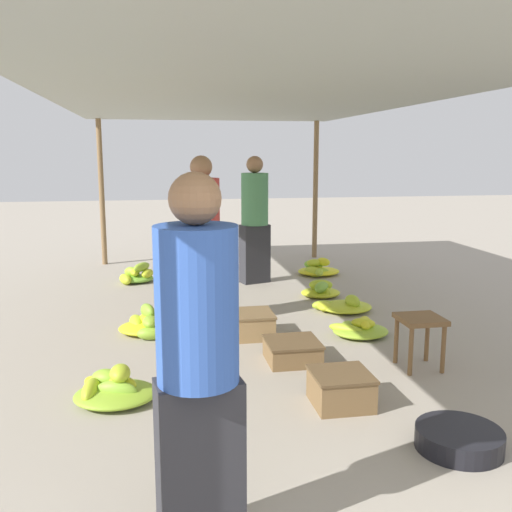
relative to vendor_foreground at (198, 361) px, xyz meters
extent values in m
cylinder|color=olive|center=(-0.95, 6.75, 0.26)|extent=(0.08, 0.08, 2.22)
cylinder|color=olive|center=(2.44, 6.75, 0.26)|extent=(0.08, 0.08, 2.22)
cube|color=#9EA399|center=(0.74, 3.16, 1.39)|extent=(3.79, 7.58, 0.04)
cube|color=#2D2D33|center=(0.00, 0.00, -0.47)|extent=(0.39, 0.25, 0.76)
cylinder|color=#3359B2|center=(0.00, 0.00, 0.24)|extent=(0.39, 0.39, 0.66)
sphere|color=#9E704C|center=(0.00, 0.00, 0.68)|extent=(0.21, 0.21, 0.21)
cube|color=brown|center=(1.90, 1.79, -0.44)|extent=(0.34, 0.34, 0.04)
cylinder|color=brown|center=(1.76, 1.66, -0.66)|extent=(0.04, 0.04, 0.39)
cylinder|color=brown|center=(2.03, 1.66, -0.66)|extent=(0.04, 0.04, 0.39)
cylinder|color=brown|center=(1.76, 1.93, -0.66)|extent=(0.04, 0.04, 0.39)
cylinder|color=brown|center=(2.03, 1.93, -0.66)|extent=(0.04, 0.04, 0.39)
cylinder|color=black|center=(1.55, 0.55, -0.79)|extent=(0.50, 0.50, 0.12)
ellipsoid|color=#89BB34|center=(-0.46, 1.54, -0.76)|extent=(0.32, 0.20, 0.15)
ellipsoid|color=yellow|center=(-0.60, 1.74, -0.79)|extent=(0.29, 0.30, 0.12)
ellipsoid|color=#B8CE2B|center=(-0.64, 1.59, -0.76)|extent=(0.14, 0.31, 0.14)
ellipsoid|color=#B4CC2C|center=(-0.43, 1.60, -0.66)|extent=(0.15, 0.22, 0.12)
ellipsoid|color=#90BE32|center=(-0.54, 1.73, -0.74)|extent=(0.28, 0.24, 0.14)
ellipsoid|color=#CAD528|center=(-0.43, 1.64, -0.75)|extent=(0.27, 0.24, 0.11)
ellipsoid|color=#95C031|center=(-0.47, 1.57, -0.80)|extent=(0.58, 0.51, 0.10)
ellipsoid|color=#BFD12A|center=(-0.37, 3.23, -0.77)|extent=(0.18, 0.35, 0.13)
ellipsoid|color=#8DBD33|center=(-0.14, 3.26, -0.77)|extent=(0.25, 0.23, 0.12)
ellipsoid|color=#86BA34|center=(-0.26, 3.20, -0.66)|extent=(0.20, 0.27, 0.15)
ellipsoid|color=#90BE32|center=(-0.23, 2.99, -0.71)|extent=(0.15, 0.24, 0.11)
ellipsoid|color=yellow|center=(-0.26, 3.18, -0.75)|extent=(0.25, 0.35, 0.12)
ellipsoid|color=#8FBD33|center=(-0.23, 2.89, -0.79)|extent=(0.26, 0.15, 0.12)
ellipsoid|color=yellow|center=(-0.27, 3.11, -0.80)|extent=(0.54, 0.47, 0.10)
ellipsoid|color=#BED02A|center=(-0.57, 5.26, -0.78)|extent=(0.22, 0.33, 0.14)
ellipsoid|color=#C5D329|center=(-0.45, 5.36, -0.70)|extent=(0.12, 0.30, 0.11)
ellipsoid|color=#C7D429|center=(-0.28, 5.33, -0.73)|extent=(0.22, 0.29, 0.12)
ellipsoid|color=#9AC231|center=(-0.49, 5.35, -0.71)|extent=(0.24, 0.21, 0.14)
ellipsoid|color=#9AC231|center=(-0.46, 5.52, -0.74)|extent=(0.22, 0.25, 0.11)
ellipsoid|color=#98C131|center=(-0.35, 5.34, -0.64)|extent=(0.27, 0.33, 0.12)
ellipsoid|color=#76B437|center=(-0.42, 5.36, -0.80)|extent=(0.44, 0.38, 0.10)
ellipsoid|color=#AAC82E|center=(1.65, 3.58, -0.79)|extent=(0.28, 0.15, 0.11)
ellipsoid|color=#ABC92D|center=(1.92, 3.43, -0.72)|extent=(0.17, 0.24, 0.14)
ellipsoid|color=#B1CB2C|center=(1.97, 3.42, -0.80)|extent=(0.15, 0.23, 0.11)
ellipsoid|color=#CDD627|center=(1.63, 3.52, -0.79)|extent=(0.18, 0.26, 0.10)
ellipsoid|color=#BDD02A|center=(1.87, 3.50, -0.80)|extent=(0.57, 0.50, 0.10)
ellipsoid|color=#BACF2B|center=(2.04, 5.36, -0.67)|extent=(0.24, 0.13, 0.10)
ellipsoid|color=yellow|center=(2.07, 5.41, -0.76)|extent=(0.27, 0.28, 0.09)
ellipsoid|color=yellow|center=(2.17, 5.33, -0.65)|extent=(0.22, 0.26, 0.12)
ellipsoid|color=#9DC330|center=(2.09, 5.27, -0.79)|extent=(0.29, 0.16, 0.12)
ellipsoid|color=#B5CD2C|center=(2.00, 5.26, -0.78)|extent=(0.29, 0.33, 0.15)
ellipsoid|color=#74B337|center=(2.06, 5.44, -0.71)|extent=(0.31, 0.25, 0.13)
ellipsoid|color=#A4C62F|center=(2.06, 5.18, -0.76)|extent=(0.19, 0.35, 0.10)
ellipsoid|color=yellow|center=(2.12, 5.39, -0.80)|extent=(0.59, 0.52, 0.10)
ellipsoid|color=#A7C72E|center=(1.81, 4.24, -0.75)|extent=(0.17, 0.32, 0.13)
ellipsoid|color=#7BB636|center=(1.77, 4.08, -0.71)|extent=(0.30, 0.35, 0.12)
ellipsoid|color=#BBCF2B|center=(1.79, 4.10, -0.77)|extent=(0.21, 0.30, 0.15)
ellipsoid|color=#ADC92D|center=(1.78, 4.17, -0.70)|extent=(0.31, 0.20, 0.13)
ellipsoid|color=#C8D428|center=(1.78, 4.16, -0.80)|extent=(0.47, 0.42, 0.10)
ellipsoid|color=yellow|center=(1.77, 2.66, -0.73)|extent=(0.21, 0.33, 0.11)
ellipsoid|color=#9BC230|center=(1.64, 2.76, -0.79)|extent=(0.21, 0.27, 0.12)
ellipsoid|color=yellow|center=(1.74, 2.63, -0.72)|extent=(0.26, 0.22, 0.09)
ellipsoid|color=#B0CB2D|center=(1.57, 2.64, -0.77)|extent=(0.32, 0.31, 0.10)
ellipsoid|color=#99C131|center=(1.73, 2.65, -0.80)|extent=(0.53, 0.46, 0.10)
cube|color=#9E7A4C|center=(0.69, 2.82, -0.74)|extent=(0.42, 0.42, 0.21)
cube|color=brown|center=(0.69, 2.82, -0.63)|extent=(0.44, 0.44, 0.02)
cube|color=brown|center=(1.06, 1.24, -0.74)|extent=(0.38, 0.38, 0.21)
cube|color=brown|center=(1.06, 1.24, -0.63)|extent=(0.40, 0.40, 0.02)
cube|color=brown|center=(0.93, 2.11, -0.77)|extent=(0.42, 0.42, 0.16)
cube|color=brown|center=(0.93, 2.11, -0.68)|extent=(0.44, 0.44, 0.02)
cube|color=#2D2D33|center=(1.14, 5.08, -0.46)|extent=(0.42, 0.31, 0.78)
cylinder|color=#4C8C59|center=(1.14, 5.08, 0.27)|extent=(0.45, 0.45, 0.68)
sphere|color=#9E704C|center=(1.14, 5.08, 0.72)|extent=(0.22, 0.22, 0.22)
cube|color=#2D2D33|center=(0.30, 3.39, -0.46)|extent=(0.41, 0.29, 0.78)
cylinder|color=#BF3833|center=(0.30, 3.39, 0.28)|extent=(0.43, 0.43, 0.68)
sphere|color=#9E704C|center=(0.30, 3.39, 0.73)|extent=(0.22, 0.22, 0.22)
camera|label=1|loc=(-0.16, -2.28, 0.86)|focal=40.00mm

